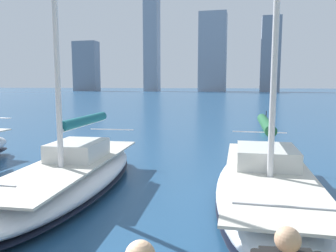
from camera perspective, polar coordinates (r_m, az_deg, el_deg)
The scene contains 4 objects.
city_skyline at distance 162.59m, azimuth 13.99°, elevation 12.70°, with size 169.98×17.26×51.93m.
sailboat_forest at distance 9.91m, azimuth 16.85°, elevation -9.51°, with size 3.03×9.25×10.52m.
sailboat_teal at distance 10.84m, azimuth -16.33°, elevation -7.96°, with size 3.12×8.80×10.69m.
channel_buoy at distance 26.13m, azimuth 16.66°, elevation 0.27°, with size 0.70×0.70×1.40m.
Camera 1 is at (-2.04, 2.54, 3.39)m, focal length 35.00 mm.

